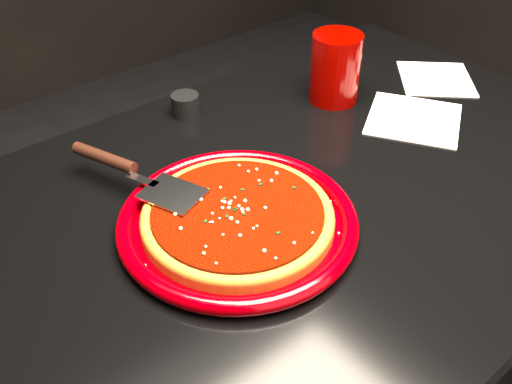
% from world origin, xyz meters
% --- Properties ---
extents(table, '(1.20, 0.80, 0.75)m').
position_xyz_m(table, '(0.00, 0.00, 0.38)').
color(table, black).
rests_on(table, floor).
extents(plate, '(0.42, 0.42, 0.03)m').
position_xyz_m(plate, '(-0.16, -0.01, 0.76)').
color(plate, '#790004').
rests_on(plate, table).
extents(pizza_crust, '(0.33, 0.33, 0.01)m').
position_xyz_m(pizza_crust, '(-0.16, -0.01, 0.77)').
color(pizza_crust, brown).
rests_on(pizza_crust, plate).
extents(pizza_crust_rim, '(0.33, 0.33, 0.02)m').
position_xyz_m(pizza_crust_rim, '(-0.16, -0.01, 0.77)').
color(pizza_crust_rim, brown).
rests_on(pizza_crust_rim, plate).
extents(pizza_sauce, '(0.29, 0.29, 0.01)m').
position_xyz_m(pizza_sauce, '(-0.16, -0.01, 0.78)').
color(pizza_sauce, '#600D00').
rests_on(pizza_sauce, plate).
extents(parmesan_dusting, '(0.24, 0.24, 0.01)m').
position_xyz_m(parmesan_dusting, '(-0.16, -0.01, 0.79)').
color(parmesan_dusting, beige).
rests_on(parmesan_dusting, plate).
extents(basil_flecks, '(0.22, 0.22, 0.00)m').
position_xyz_m(basil_flecks, '(-0.16, -0.01, 0.79)').
color(basil_flecks, black).
rests_on(basil_flecks, plate).
extents(pizza_server, '(0.18, 0.31, 0.02)m').
position_xyz_m(pizza_server, '(-0.23, 0.15, 0.79)').
color(pizza_server, '#AEB0B5').
rests_on(pizza_server, plate).
extents(cup, '(0.12, 0.12, 0.14)m').
position_xyz_m(cup, '(0.23, 0.17, 0.82)').
color(cup, '#790200').
rests_on(cup, table).
extents(napkin_a, '(0.23, 0.23, 0.00)m').
position_xyz_m(napkin_a, '(0.29, 0.02, 0.75)').
color(napkin_a, silver).
rests_on(napkin_a, table).
extents(napkin_b, '(0.22, 0.22, 0.00)m').
position_xyz_m(napkin_b, '(0.47, 0.09, 0.75)').
color(napkin_b, silver).
rests_on(napkin_b, table).
extents(ramekin, '(0.06, 0.06, 0.04)m').
position_xyz_m(ramekin, '(-0.03, 0.31, 0.77)').
color(ramekin, black).
rests_on(ramekin, table).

